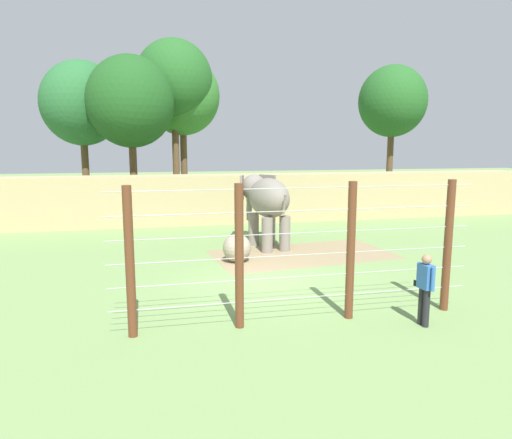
{
  "coord_description": "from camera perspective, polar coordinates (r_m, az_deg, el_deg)",
  "views": [
    {
      "loc": [
        -3.21,
        -12.8,
        4.08
      ],
      "look_at": [
        0.37,
        3.35,
        1.4
      ],
      "focal_mm": 32.08,
      "sensor_mm": 36.0,
      "label": 1
    }
  ],
  "objects": [
    {
      "name": "tree_left_of_centre",
      "position": [
        28.34,
        -15.37,
        13.94
      ],
      "size": [
        5.05,
        5.05,
        9.25
      ],
      "color": "brown",
      "rests_on": "ground"
    },
    {
      "name": "enrichment_ball",
      "position": [
        16.19,
        -2.39,
        -3.57
      ],
      "size": [
        1.01,
        1.01,
        1.01
      ],
      "primitive_type": "sphere",
      "color": "gray",
      "rests_on": "ground"
    },
    {
      "name": "tree_behind_wall",
      "position": [
        30.22,
        -10.2,
        16.6
      ],
      "size": [
        4.82,
        4.82,
        10.62
      ],
      "color": "brown",
      "rests_on": "ground"
    },
    {
      "name": "dirt_patch",
      "position": [
        17.49,
        5.86,
        -4.32
      ],
      "size": [
        7.1,
        4.43,
        0.01
      ],
      "primitive_type": "cube",
      "rotation": [
        0.0,
        0.0,
        0.12
      ],
      "color": "#937F5B",
      "rests_on": "ground"
    },
    {
      "name": "cable_fence",
      "position": [
        10.5,
        5.37,
        -4.24
      ],
      "size": [
        8.57,
        0.2,
        3.28
      ],
      "color": "brown",
      "rests_on": "ground"
    },
    {
      "name": "tree_far_left",
      "position": [
        30.97,
        -9.17,
        14.91
      ],
      "size": [
        4.82,
        4.82,
        9.79
      ],
      "color": "brown",
      "rests_on": "ground"
    },
    {
      "name": "tree_right_of_centre",
      "position": [
        30.91,
        -20.91,
        13.34
      ],
      "size": [
        4.92,
        4.92,
        9.23
      ],
      "color": "brown",
      "rests_on": "ground"
    },
    {
      "name": "ground_plane",
      "position": [
        13.81,
        1.53,
        -7.98
      ],
      "size": [
        120.0,
        120.0,
        0.0
      ],
      "primitive_type": "plane",
      "color": "#759956"
    },
    {
      "name": "zookeeper",
      "position": [
        11.14,
        20.33,
        -7.84
      ],
      "size": [
        0.26,
        0.58,
        1.67
      ],
      "color": "#232328",
      "rests_on": "ground"
    },
    {
      "name": "embankment_wall",
      "position": [
        24.46,
        -4.87,
        2.6
      ],
      "size": [
        36.0,
        1.8,
        2.55
      ],
      "primitive_type": "cube",
      "color": "tan",
      "rests_on": "ground"
    },
    {
      "name": "elephant",
      "position": [
        18.44,
        1.24,
        2.42
      ],
      "size": [
        1.88,
        3.84,
        2.87
      ],
      "color": "gray",
      "rests_on": "ground"
    },
    {
      "name": "tree_far_right",
      "position": [
        33.99,
        16.65,
        13.88
      ],
      "size": [
        4.66,
        4.66,
        9.56
      ],
      "color": "brown",
      "rests_on": "ground"
    }
  ]
}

